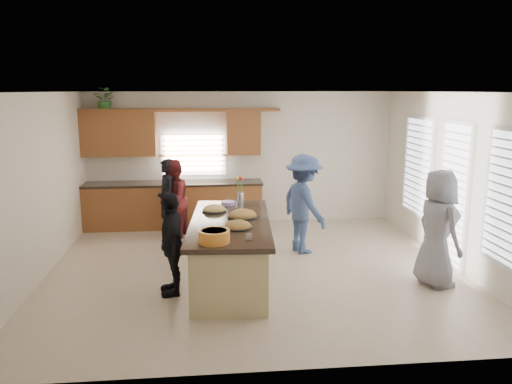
{
  "coord_description": "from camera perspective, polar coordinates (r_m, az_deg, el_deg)",
  "views": [
    {
      "loc": [
        -0.73,
        -7.6,
        2.83
      ],
      "look_at": [
        0.09,
        0.55,
        1.15
      ],
      "focal_mm": 35.0,
      "sensor_mm": 36.0,
      "label": 1
    }
  ],
  "objects": [
    {
      "name": "platter_mid",
      "position": [
        7.51,
        -1.53,
        -2.71
      ],
      "size": [
        0.47,
        0.47,
        0.19
      ],
      "color": "black",
      "rests_on": "island"
    },
    {
      "name": "floor",
      "position": [
        8.15,
        -0.22,
        -8.75
      ],
      "size": [
        6.5,
        6.5,
        0.0
      ],
      "primitive_type": "plane",
      "color": "beige",
      "rests_on": "ground"
    },
    {
      "name": "plate_stack",
      "position": [
        8.34,
        -3.18,
        -1.26
      ],
      "size": [
        0.24,
        0.24,
        0.06
      ],
      "primitive_type": "cylinder",
      "color": "#BA97DB",
      "rests_on": "island"
    },
    {
      "name": "salad_bowl",
      "position": [
        6.3,
        -4.81,
        -5.0
      ],
      "size": [
        0.4,
        0.4,
        0.16
      ],
      "color": "orange",
      "rests_on": "island"
    },
    {
      "name": "woman_left_mid",
      "position": [
        9.71,
        -9.43,
        -0.85
      ],
      "size": [
        0.74,
        0.86,
        1.53
      ],
      "primitive_type": "imported",
      "rotation": [
        0.0,
        0.0,
        -1.81
      ],
      "color": "maroon",
      "rests_on": "ground"
    },
    {
      "name": "right_wall_glazing",
      "position": [
        8.58,
        21.79,
        0.76
      ],
      "size": [
        0.06,
        4.0,
        2.25
      ],
      "color": "white",
      "rests_on": "ground"
    },
    {
      "name": "clear_cup",
      "position": [
        6.37,
        -0.8,
        -5.17
      ],
      "size": [
        0.09,
        0.09,
        0.09
      ],
      "primitive_type": "cylinder",
      "color": "white",
      "rests_on": "island"
    },
    {
      "name": "woman_left_back",
      "position": [
        9.72,
        -10.12,
        -0.8
      ],
      "size": [
        0.53,
        0.65,
        1.55
      ],
      "primitive_type": "imported",
      "rotation": [
        0.0,
        0.0,
        -1.26
      ],
      "color": "black",
      "rests_on": "ground"
    },
    {
      "name": "platter_back",
      "position": [
        7.9,
        -4.79,
        -2.02
      ],
      "size": [
        0.39,
        0.39,
        0.16
      ],
      "color": "black",
      "rests_on": "island"
    },
    {
      "name": "woman_right_front",
      "position": [
        7.71,
        20.07,
        -3.92
      ],
      "size": [
        0.69,
        0.93,
        1.73
      ],
      "primitive_type": "imported",
      "rotation": [
        0.0,
        0.0,
        1.75
      ],
      "color": "gray",
      "rests_on": "ground"
    },
    {
      "name": "woman_left_front",
      "position": [
        7.07,
        -9.6,
        -5.83
      ],
      "size": [
        0.46,
        0.9,
        1.47
      ],
      "primitive_type": "imported",
      "rotation": [
        0.0,
        0.0,
        -1.44
      ],
      "color": "black",
      "rests_on": "ground"
    },
    {
      "name": "island",
      "position": [
        7.48,
        -2.93,
        -6.97
      ],
      "size": [
        1.34,
        2.77,
        0.95
      ],
      "rotation": [
        0.0,
        0.0,
        -0.07
      ],
      "color": "tan",
      "rests_on": "ground"
    },
    {
      "name": "potted_plant",
      "position": [
        10.61,
        -16.83,
        10.07
      ],
      "size": [
        0.54,
        0.51,
        0.48
      ],
      "primitive_type": "imported",
      "rotation": [
        0.0,
        0.0,
        -0.39
      ],
      "color": "#34772F",
      "rests_on": "back_cabinetry"
    },
    {
      "name": "woman_right_back",
      "position": [
        8.77,
        5.47,
        -1.37
      ],
      "size": [
        1.03,
        1.29,
        1.75
      ],
      "primitive_type": "imported",
      "rotation": [
        0.0,
        0.0,
        1.97
      ],
      "color": "navy",
      "rests_on": "ground"
    },
    {
      "name": "back_cabinetry",
      "position": [
        10.54,
        -9.65,
        0.93
      ],
      "size": [
        4.08,
        0.66,
        2.46
      ],
      "color": "brown",
      "rests_on": "ground"
    },
    {
      "name": "platter_front",
      "position": [
        6.93,
        -2.09,
        -3.93
      ],
      "size": [
        0.4,
        0.4,
        0.16
      ],
      "color": "black",
      "rests_on": "island"
    },
    {
      "name": "room_shell",
      "position": [
        7.69,
        -0.24,
        4.64
      ],
      "size": [
        6.52,
        6.02,
        2.81
      ],
      "color": "silver",
      "rests_on": "ground"
    },
    {
      "name": "flower_vase",
      "position": [
        8.43,
        -1.84,
        0.32
      ],
      "size": [
        0.14,
        0.14,
        0.45
      ],
      "color": "silver",
      "rests_on": "island"
    }
  ]
}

